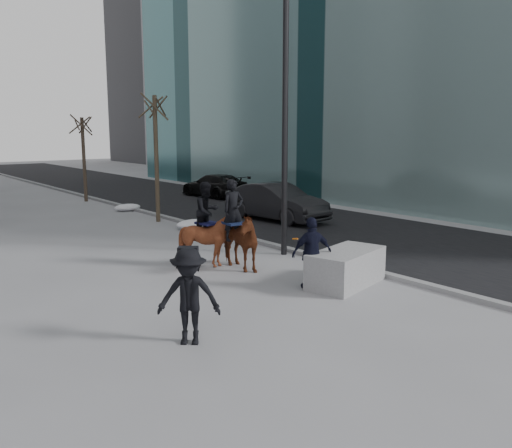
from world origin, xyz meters
TOP-DOWN VIEW (x-y plane):
  - ground at (0.00, 0.00)m, footprint 120.00×120.00m
  - road at (7.00, 10.00)m, footprint 8.00×90.00m
  - curb at (3.00, 10.00)m, footprint 0.25×90.00m
  - planter at (1.62, -0.35)m, footprint 2.40×1.61m
  - car_near at (6.51, 8.17)m, footprint 2.14×4.91m
  - car_far at (8.94, 16.57)m, footprint 2.24×4.70m
  - tree_near at (2.40, 10.97)m, footprint 1.20×1.20m
  - tree_far at (2.40, 19.17)m, footprint 1.20×1.20m
  - mounted_left at (0.39, 2.59)m, footprint 1.02×1.98m
  - mounted_right at (-0.03, 3.27)m, footprint 1.44×1.57m
  - feeder at (0.74, -0.04)m, footprint 1.11×1.00m
  - camera_crew at (-3.37, -1.18)m, footprint 1.29×1.23m
  - lamppost at (2.60, 3.15)m, footprint 0.25×0.80m
  - snow_piles at (2.70, 11.21)m, footprint 1.41×6.82m

SIDE VIEW (x-z plane):
  - ground at x=0.00m, z-range 0.00..0.00m
  - road at x=7.00m, z-range 0.00..0.01m
  - curb at x=3.00m, z-range 0.00..0.12m
  - snow_piles at x=2.70m, z-range -0.01..0.35m
  - planter at x=1.62m, z-range 0.00..0.88m
  - car_far at x=8.94m, z-range 0.00..1.32m
  - car_near at x=6.51m, z-range 0.00..1.57m
  - feeder at x=0.74m, z-range 0.00..1.76m
  - camera_crew at x=-3.37m, z-range 0.01..1.76m
  - mounted_left at x=0.39m, z-range -0.32..2.16m
  - mounted_right at x=-0.03m, z-range -0.24..2.15m
  - tree_far at x=2.40m, z-range 0.00..4.93m
  - tree_near at x=2.40m, z-range 0.00..5.75m
  - lamppost at x=2.60m, z-range 0.45..9.54m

